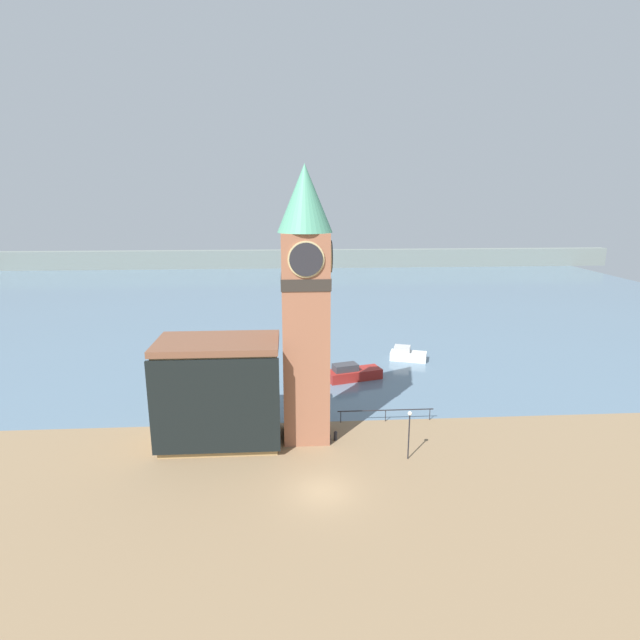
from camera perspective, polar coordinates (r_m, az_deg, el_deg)
name	(u,v)px	position (r m, az deg, el deg)	size (l,w,h in m)	color
ground_plane	(322,492)	(35.43, 0.26, -19.03)	(160.00, 160.00, 0.00)	#846B4C
water	(299,294)	(102.27, -2.47, 2.97)	(160.00, 120.00, 0.00)	slate
far_shoreline	(295,259)	(141.44, -2.85, 7.01)	(180.00, 3.00, 5.00)	slate
pier_railing	(386,411)	(44.93, 7.51, -10.32)	(8.53, 0.08, 1.09)	#232328
clock_tower	(306,300)	(38.64, -1.66, 2.28)	(4.15, 4.15, 21.65)	#935B42
pier_building	(220,392)	(40.58, -11.41, -8.08)	(9.57, 5.84, 8.50)	#A88451
boat_near	(353,373)	(54.49, 3.75, -6.08)	(6.24, 3.67, 1.83)	maroon
boat_far	(407,355)	(61.63, 9.94, -3.93)	(4.70, 3.24, 1.72)	silver
mooring_bollard_near	(335,435)	(41.61, 1.78, -13.03)	(0.30, 0.30, 0.79)	black
mooring_bollard_far	(329,438)	(41.11, 1.01, -13.38)	(0.35, 0.35, 0.80)	black
lamp_post	(409,426)	(38.49, 10.17, -11.81)	(0.32, 0.32, 3.87)	black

